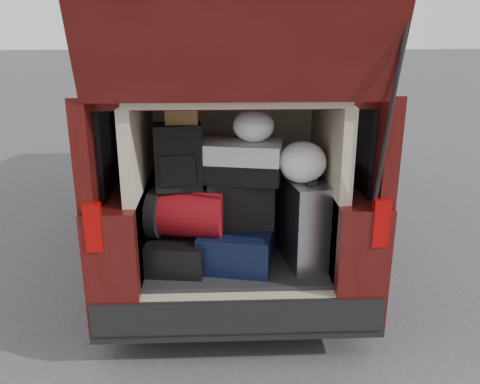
% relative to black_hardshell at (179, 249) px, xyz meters
% --- Properties ---
extents(ground, '(80.00, 80.00, 0.00)m').
position_rel_black_hardshell_xyz_m(ground, '(0.40, -0.13, -0.66)').
color(ground, '#3A3A3D').
rests_on(ground, ground).
extents(minivan, '(1.90, 5.35, 2.77)m').
position_rel_black_hardshell_xyz_m(minivan, '(0.40, 1.72, 0.25)').
color(minivan, black).
rests_on(minivan, ground).
extents(load_floor, '(1.24, 1.05, 0.55)m').
position_rel_black_hardshell_xyz_m(load_floor, '(0.40, 0.14, -0.38)').
color(load_floor, black).
rests_on(load_floor, ground).
extents(black_hardshell, '(0.45, 0.58, 0.21)m').
position_rel_black_hardshell_xyz_m(black_hardshell, '(0.00, 0.00, 0.00)').
color(black_hardshell, black).
rests_on(black_hardshell, load_floor).
extents(navy_hardshell, '(0.60, 0.68, 0.26)m').
position_rel_black_hardshell_xyz_m(navy_hardshell, '(0.42, 0.03, 0.02)').
color(navy_hardshell, black).
rests_on(navy_hardshell, load_floor).
extents(silver_roller, '(0.32, 0.44, 0.60)m').
position_rel_black_hardshell_xyz_m(silver_roller, '(0.88, -0.05, 0.19)').
color(silver_roller, silver).
rests_on(silver_roller, load_floor).
extents(red_duffel, '(0.56, 0.43, 0.33)m').
position_rel_black_hardshell_xyz_m(red_duffel, '(0.07, -0.01, 0.27)').
color(red_duffel, maroon).
rests_on(red_duffel, black_hardshell).
extents(black_soft_case, '(0.46, 0.28, 0.33)m').
position_rel_black_hardshell_xyz_m(black_soft_case, '(0.43, 0.07, 0.32)').
color(black_soft_case, black).
rests_on(black_soft_case, navy_hardshell).
extents(backpack, '(0.33, 0.22, 0.45)m').
position_rel_black_hardshell_xyz_m(backpack, '(0.01, 0.03, 0.66)').
color(backpack, black).
rests_on(backpack, red_duffel).
extents(twotone_duffel, '(0.65, 0.42, 0.27)m').
position_rel_black_hardshell_xyz_m(twotone_duffel, '(0.41, 0.07, 0.62)').
color(twotone_duffel, silver).
rests_on(twotone_duffel, black_soft_case).
extents(grocery_sack_lower, '(0.21, 0.18, 0.19)m').
position_rel_black_hardshell_xyz_m(grocery_sack_lower, '(0.05, 0.07, 0.98)').
color(grocery_sack_lower, olive).
rests_on(grocery_sack_lower, backpack).
extents(plastic_bag_center, '(0.30, 0.28, 0.22)m').
position_rel_black_hardshell_xyz_m(plastic_bag_center, '(0.52, 0.07, 0.86)').
color(plastic_bag_center, white).
rests_on(plastic_bag_center, twotone_duffel).
extents(plastic_bag_right, '(0.32, 0.30, 0.28)m').
position_rel_black_hardshell_xyz_m(plastic_bag_right, '(0.84, -0.04, 0.63)').
color(plastic_bag_right, white).
rests_on(plastic_bag_right, silver_roller).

